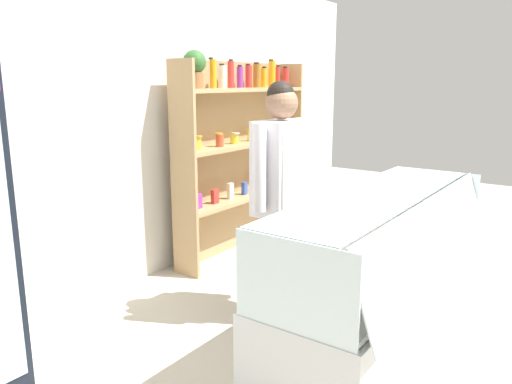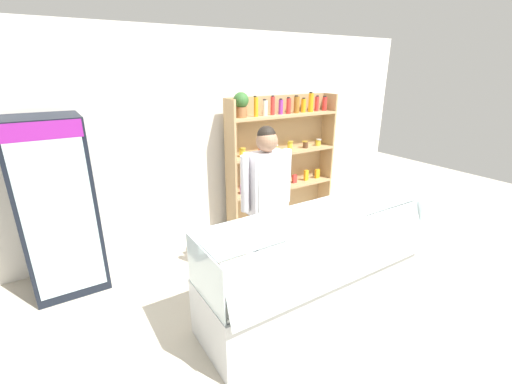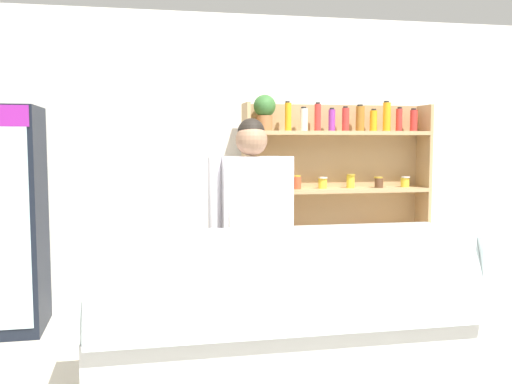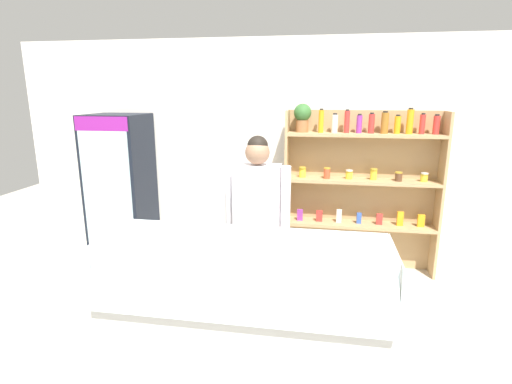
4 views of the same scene
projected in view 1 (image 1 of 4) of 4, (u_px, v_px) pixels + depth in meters
The scene contains 5 objects.
ground_plane at pixel (391, 344), 3.28m from camera, with size 12.00×12.00×0.00m, color beige.
back_wall at pixel (147, 122), 4.26m from camera, with size 6.80×0.10×2.70m, color white.
shelving_unit at pixel (238, 145), 4.89m from camera, with size 1.74×0.29×1.95m.
deli_display_case at pixel (380, 299), 3.23m from camera, with size 2.19×0.75×1.01m.
shop_clerk at pixel (281, 181), 3.48m from camera, with size 0.61×0.25×1.70m.
Camera 1 is at (-2.95, -1.01, 1.69)m, focal length 35.00 mm.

